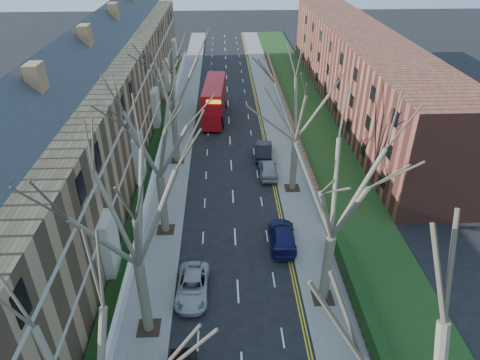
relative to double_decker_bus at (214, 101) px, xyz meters
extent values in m
cube|color=slate|center=(-4.19, -1.07, -2.15)|extent=(3.00, 102.00, 0.12)
cube|color=slate|center=(7.81, -1.07, -2.15)|extent=(3.00, 102.00, 0.12)
cube|color=#906C49|center=(-11.99, -9.07, 2.79)|extent=(9.00, 78.00, 10.00)
cube|color=#282B32|center=(-11.99, -9.07, 8.79)|extent=(4.67, 78.00, 4.67)
cube|color=beige|center=(-7.54, -9.07, 1.29)|extent=(0.12, 78.00, 0.35)
cube|color=beige|center=(-7.54, -9.07, 4.79)|extent=(0.12, 78.00, 0.35)
cube|color=brown|center=(19.31, 2.93, 2.79)|extent=(8.00, 54.00, 10.00)
cube|color=brown|center=(9.51, 2.93, -1.64)|extent=(0.35, 54.00, 0.90)
cube|color=white|center=(-5.84, -9.07, -1.59)|extent=(0.30, 78.00, 1.00)
cube|color=#1C3B15|center=(12.31, -1.07, -2.06)|extent=(6.00, 102.00, 0.06)
cylinder|color=brown|center=(-3.89, -34.07, 0.53)|extent=(0.64, 0.64, 5.25)
cube|color=#2D2116|center=(-3.89, -34.07, -2.08)|extent=(1.40, 1.40, 0.05)
cylinder|color=brown|center=(-3.89, -24.07, 0.45)|extent=(0.64, 0.64, 5.07)
cube|color=#2D2116|center=(-3.89, -24.07, -2.08)|extent=(1.40, 1.40, 0.05)
cylinder|color=brown|center=(-3.89, -12.07, 0.53)|extent=(0.60, 0.60, 5.25)
cube|color=#2D2116|center=(-3.89, -12.07, -2.08)|extent=(1.40, 1.40, 0.05)
cylinder|color=brown|center=(7.51, -32.07, 0.53)|extent=(0.64, 0.64, 5.25)
cube|color=#2D2116|center=(7.51, -32.07, -2.08)|extent=(1.40, 1.40, 0.05)
cylinder|color=brown|center=(7.51, -18.07, 0.45)|extent=(0.60, 0.60, 5.07)
cube|color=#2D2116|center=(7.51, -18.07, -2.08)|extent=(1.40, 1.40, 0.05)
cube|color=#A80C11|center=(0.00, 0.00, -0.79)|extent=(3.13, 10.87, 2.15)
cube|color=#A80C11|center=(0.00, 0.00, 1.26)|extent=(3.10, 10.34, 1.95)
cube|color=black|center=(0.00, 0.00, -0.35)|extent=(3.09, 10.02, 0.88)
cube|color=black|center=(0.00, 0.00, 1.36)|extent=(3.08, 9.80, 0.88)
imported|color=#A6A7AB|center=(-1.29, -31.14, -1.56)|extent=(2.32, 4.75, 1.30)
imported|color=#16184D|center=(5.51, -26.04, -1.50)|extent=(2.24, 5.02, 1.43)
imported|color=#95979D|center=(5.47, -15.24, -1.44)|extent=(1.88, 4.53, 1.53)
imported|color=black|center=(5.39, -11.34, -1.42)|extent=(2.15, 4.93, 1.58)
camera|label=1|loc=(1.03, -52.43, 19.67)|focal=32.00mm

